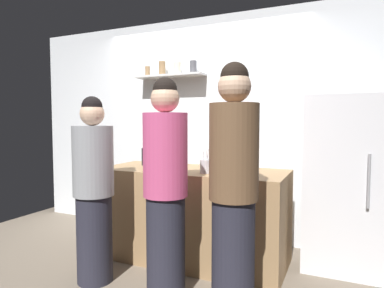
{
  "coord_description": "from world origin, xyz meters",
  "views": [
    {
      "loc": [
        1.57,
        -2.53,
        1.37
      ],
      "look_at": [
        0.22,
        0.47,
        1.15
      ],
      "focal_mm": 31.51,
      "sensor_mm": 36.0,
      "label": 1
    }
  ],
  "objects_px": {
    "water_bottle_plastic": "(152,153)",
    "wine_bottle_dark_glass": "(145,156)",
    "utensil_holder": "(206,166)",
    "person_pink_top": "(166,190)",
    "refrigerator": "(344,183)",
    "person_brown_jacket": "(234,192)",
    "baking_pan": "(233,168)",
    "wine_bottle_amber_glass": "(158,155)",
    "person_grey_hoodie": "(94,192)"
  },
  "relations": [
    {
      "from": "water_bottle_plastic",
      "to": "person_pink_top",
      "type": "height_order",
      "value": "person_pink_top"
    },
    {
      "from": "wine_bottle_dark_glass",
      "to": "person_grey_hoodie",
      "type": "distance_m",
      "value": 0.88
    },
    {
      "from": "water_bottle_plastic",
      "to": "person_brown_jacket",
      "type": "bearing_deg",
      "value": -39.06
    },
    {
      "from": "refrigerator",
      "to": "wine_bottle_amber_glass",
      "type": "xyz_separation_m",
      "value": [
        -1.77,
        -0.34,
        0.22
      ]
    },
    {
      "from": "water_bottle_plastic",
      "to": "wine_bottle_dark_glass",
      "type": "bearing_deg",
      "value": -90.5
    },
    {
      "from": "refrigerator",
      "to": "person_grey_hoodie",
      "type": "height_order",
      "value": "refrigerator"
    },
    {
      "from": "water_bottle_plastic",
      "to": "person_pink_top",
      "type": "xyz_separation_m",
      "value": [
        0.72,
        -1.0,
        -0.17
      ]
    },
    {
      "from": "utensil_holder",
      "to": "wine_bottle_dark_glass",
      "type": "xyz_separation_m",
      "value": [
        -0.81,
        0.25,
        0.04
      ]
    },
    {
      "from": "wine_bottle_amber_glass",
      "to": "wine_bottle_dark_glass",
      "type": "distance_m",
      "value": 0.2
    },
    {
      "from": "wine_bottle_amber_glass",
      "to": "person_pink_top",
      "type": "relative_size",
      "value": 0.18
    },
    {
      "from": "refrigerator",
      "to": "wine_bottle_dark_glass",
      "type": "xyz_separation_m",
      "value": [
        -1.96,
        -0.3,
        0.2
      ]
    },
    {
      "from": "utensil_holder",
      "to": "wine_bottle_amber_glass",
      "type": "bearing_deg",
      "value": 161.2
    },
    {
      "from": "baking_pan",
      "to": "person_pink_top",
      "type": "bearing_deg",
      "value": -108.74
    },
    {
      "from": "refrigerator",
      "to": "person_brown_jacket",
      "type": "distance_m",
      "value": 1.37
    },
    {
      "from": "wine_bottle_dark_glass",
      "to": "water_bottle_plastic",
      "type": "bearing_deg",
      "value": 89.5
    },
    {
      "from": "wine_bottle_amber_glass",
      "to": "wine_bottle_dark_glass",
      "type": "height_order",
      "value": "wine_bottle_amber_glass"
    },
    {
      "from": "utensil_holder",
      "to": "water_bottle_plastic",
      "type": "bearing_deg",
      "value": 153.71
    },
    {
      "from": "wine_bottle_amber_glass",
      "to": "water_bottle_plastic",
      "type": "bearing_deg",
      "value": 135.15
    },
    {
      "from": "water_bottle_plastic",
      "to": "person_grey_hoodie",
      "type": "distance_m",
      "value": 1.03
    },
    {
      "from": "wine_bottle_dark_glass",
      "to": "wine_bottle_amber_glass",
      "type": "bearing_deg",
      "value": -10.82
    },
    {
      "from": "water_bottle_plastic",
      "to": "person_brown_jacket",
      "type": "distance_m",
      "value": 1.64
    },
    {
      "from": "refrigerator",
      "to": "baking_pan",
      "type": "distance_m",
      "value": 1.02
    },
    {
      "from": "wine_bottle_amber_glass",
      "to": "wine_bottle_dark_glass",
      "type": "xyz_separation_m",
      "value": [
        -0.19,
        0.04,
        -0.01
      ]
    },
    {
      "from": "wine_bottle_dark_glass",
      "to": "person_brown_jacket",
      "type": "distance_m",
      "value": 1.55
    },
    {
      "from": "refrigerator",
      "to": "baking_pan",
      "type": "relative_size",
      "value": 4.73
    },
    {
      "from": "baking_pan",
      "to": "utensil_holder",
      "type": "bearing_deg",
      "value": -128.5
    },
    {
      "from": "refrigerator",
      "to": "utensil_holder",
      "type": "xyz_separation_m",
      "value": [
        -1.15,
        -0.55,
        0.16
      ]
    },
    {
      "from": "wine_bottle_amber_glass",
      "to": "person_pink_top",
      "type": "distance_m",
      "value": 0.98
    },
    {
      "from": "refrigerator",
      "to": "wine_bottle_amber_glass",
      "type": "distance_m",
      "value": 1.82
    },
    {
      "from": "refrigerator",
      "to": "baking_pan",
      "type": "bearing_deg",
      "value": -161.92
    },
    {
      "from": "refrigerator",
      "to": "person_grey_hoodie",
      "type": "relative_size",
      "value": 1.02
    },
    {
      "from": "utensil_holder",
      "to": "wine_bottle_dark_glass",
      "type": "height_order",
      "value": "wine_bottle_dark_glass"
    },
    {
      "from": "utensil_holder",
      "to": "person_pink_top",
      "type": "bearing_deg",
      "value": -99.15
    },
    {
      "from": "water_bottle_plastic",
      "to": "wine_bottle_amber_glass",
      "type": "bearing_deg",
      "value": -44.85
    },
    {
      "from": "utensil_holder",
      "to": "water_bottle_plastic",
      "type": "relative_size",
      "value": 0.86
    },
    {
      "from": "water_bottle_plastic",
      "to": "person_grey_hoodie",
      "type": "bearing_deg",
      "value": -88.54
    },
    {
      "from": "baking_pan",
      "to": "wine_bottle_dark_glass",
      "type": "bearing_deg",
      "value": 179.1
    },
    {
      "from": "wine_bottle_amber_glass",
      "to": "water_bottle_plastic",
      "type": "distance_m",
      "value": 0.27
    },
    {
      "from": "refrigerator",
      "to": "utensil_holder",
      "type": "bearing_deg",
      "value": -154.55
    },
    {
      "from": "utensil_holder",
      "to": "person_grey_hoodie",
      "type": "xyz_separation_m",
      "value": [
        -0.79,
        -0.6,
        -0.19
      ]
    },
    {
      "from": "baking_pan",
      "to": "refrigerator",
      "type": "bearing_deg",
      "value": 18.08
    },
    {
      "from": "baking_pan",
      "to": "person_brown_jacket",
      "type": "bearing_deg",
      "value": -72.48
    },
    {
      "from": "baking_pan",
      "to": "person_brown_jacket",
      "type": "xyz_separation_m",
      "value": [
        0.27,
        -0.86,
        -0.04
      ]
    },
    {
      "from": "wine_bottle_dark_glass",
      "to": "person_pink_top",
      "type": "relative_size",
      "value": 0.17
    },
    {
      "from": "utensil_holder",
      "to": "person_grey_hoodie",
      "type": "relative_size",
      "value": 0.14
    },
    {
      "from": "baking_pan",
      "to": "utensil_holder",
      "type": "distance_m",
      "value": 0.3
    },
    {
      "from": "wine_bottle_dark_glass",
      "to": "person_pink_top",
      "type": "bearing_deg",
      "value": -49.61
    },
    {
      "from": "refrigerator",
      "to": "wine_bottle_amber_glass",
      "type": "relative_size",
      "value": 5.21
    },
    {
      "from": "baking_pan",
      "to": "wine_bottle_dark_glass",
      "type": "distance_m",
      "value": 1.0
    },
    {
      "from": "baking_pan",
      "to": "water_bottle_plastic",
      "type": "height_order",
      "value": "water_bottle_plastic"
    }
  ]
}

